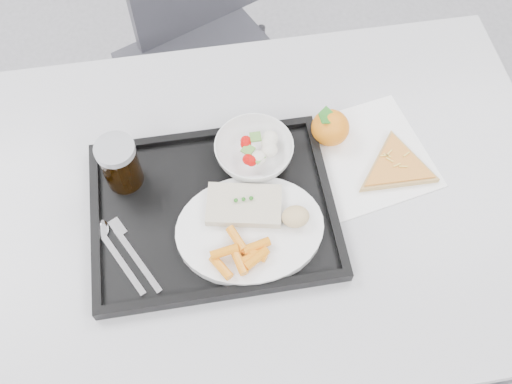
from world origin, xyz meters
TOP-DOWN VIEW (x-y plane):
  - room at (0.00, 0.00)m, footprint 6.04×7.04m
  - table at (0.00, 0.30)m, footprint 1.20×0.80m
  - chair at (-0.03, 0.97)m, footprint 0.55×0.57m
  - tray at (-0.08, 0.28)m, footprint 0.45×0.35m
  - dinner_plate at (-0.02, 0.22)m, footprint 0.27×0.27m
  - fish_fillet at (-0.02, 0.26)m, footprint 0.15×0.11m
  - bread_roll at (0.07, 0.22)m, footprint 0.06×0.06m
  - salad_bowl at (0.01, 0.38)m, footprint 0.15×0.15m
  - cola_glass at (-0.24, 0.37)m, footprint 0.07×0.07m
  - cutlery at (-0.25, 0.23)m, footprint 0.12×0.16m
  - napkin at (0.23, 0.36)m, footprint 0.29×0.28m
  - tangerine at (0.17, 0.41)m, footprint 0.09×0.09m
  - pizza_slice at (0.29, 0.32)m, footprint 0.25×0.25m
  - carrot_pile at (-0.04, 0.17)m, footprint 0.11×0.10m
  - salad_contents at (0.03, 0.38)m, footprint 0.08×0.07m

SIDE VIEW (x-z plane):
  - chair at x=-0.03m, z-range 0.07..1.00m
  - table at x=0.00m, z-range 0.31..1.06m
  - napkin at x=0.23m, z-range 0.75..0.75m
  - tray at x=-0.08m, z-range 0.75..0.77m
  - pizza_slice at x=0.29m, z-range 0.75..0.77m
  - cutlery at x=-0.25m, z-range 0.76..0.77m
  - dinner_plate at x=-0.02m, z-range 0.77..0.78m
  - tangerine at x=0.17m, z-range 0.75..0.82m
  - salad_bowl at x=0.01m, z-range 0.77..0.81m
  - fish_fillet at x=-0.02m, z-range 0.78..0.80m
  - carrot_pile at x=-0.04m, z-range 0.78..0.81m
  - bread_roll at x=0.07m, z-range 0.78..0.81m
  - salad_contents at x=0.03m, z-range 0.79..0.81m
  - cola_glass at x=-0.24m, z-range 0.77..0.88m
  - room at x=0.00m, z-range -0.02..2.82m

